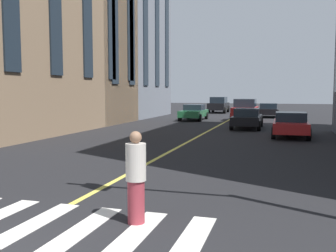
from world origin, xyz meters
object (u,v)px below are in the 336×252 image
Objects in this scene: car_red_parked_a at (245,110)px; traffic_light_mast at (330,8)px; car_black_mid at (219,105)px; car_black_oncoming at (269,110)px; car_black_far at (247,118)px; car_red_trailing at (291,124)px; car_green_near at (194,112)px; pedestrian_companion at (136,178)px.

traffic_light_mast is (-25.77, -3.71, 2.95)m from car_red_parked_a.
traffic_light_mast is at bearing -168.19° from car_black_mid.
car_black_mid is at bearing 19.27° from car_red_parked_a.
car_black_far is at bearing 175.34° from car_black_oncoming.
car_red_trailing is 1.00× the size of car_black_far.
car_red_parked_a is 0.85× the size of traffic_light_mast.
car_red_trailing and car_green_near have the same top height.
pedestrian_companion reaches higher than car_red_trailing.
traffic_light_mast reaches higher than car_black_oncoming.
car_black_far is at bearing -1.12° from pedestrian_companion.
car_red_parked_a is (11.16, 3.46, 0.27)m from car_red_trailing.
traffic_light_mast is (-14.61, -0.24, 3.21)m from car_red_trailing.
car_black_far is at bearing -141.77° from car_green_near.
traffic_light_mast reaches higher than car_green_near.
traffic_light_mast reaches higher than car_black_mid.
car_red_parked_a reaches higher than car_green_near.
car_red_parked_a is at bearing 0.81° from pedestrian_companion.
car_red_trailing is 14.96m from traffic_light_mast.
car_black_oncoming and car_green_near have the same top height.
car_red_trailing is 13.31m from car_green_near.
pedestrian_companion is (-26.12, -4.78, 0.17)m from car_green_near.
car_black_oncoming is 1.00× the size of car_black_far.
car_black_mid is (6.47, 5.95, 0.27)m from car_black_oncoming.
car_green_near is at bearing 17.74° from traffic_light_mast.
traffic_light_mast is at bearing -76.87° from pedestrian_companion.
pedestrian_companion is (-26.55, -0.38, -0.10)m from car_red_parked_a.
car_green_near is (-12.38, 0.22, -0.27)m from car_black_mid.
car_black_far is 19.57m from pedestrian_companion.
car_red_parked_a is at bearing -160.73° from car_black_mid.
traffic_light_mast is at bearing -179.05° from car_red_trailing.
car_green_near is (6.56, 5.16, 0.00)m from car_black_far.
car_red_trailing is at bearing -162.76° from car_red_parked_a.
car_black_far is at bearing -173.79° from car_red_parked_a.
car_red_trailing is 4.98m from car_black_far.
traffic_light_mast is at bearing -162.26° from car_green_near.
car_black_mid is at bearing 14.62° from car_black_far.
car_black_oncoming is 12.51m from car_black_far.
car_black_far and car_green_near have the same top height.
pedestrian_companion is 0.32× the size of traffic_light_mast.
car_red_parked_a is 7.03m from car_black_far.
pedestrian_companion is (-15.39, 3.09, 0.17)m from car_red_trailing.
car_green_near is at bearing 10.37° from pedestrian_companion.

